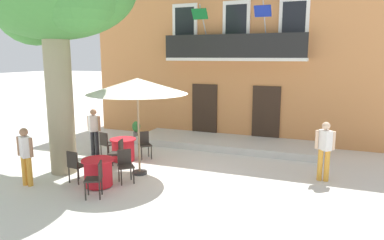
{
  "coord_description": "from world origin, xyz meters",
  "views": [
    {
      "loc": [
        4.36,
        -9.03,
        3.46
      ],
      "look_at": [
        -0.01,
        2.05,
        1.3
      ],
      "focal_mm": 32.96,
      "sensor_mm": 36.0,
      "label": 1
    }
  ],
  "objects_px": {
    "cafe_chair_near_tree_2": "(144,143)",
    "cafe_umbrella": "(137,86)",
    "pedestrian_near_entrance": "(94,129)",
    "cafe_table_near_tree": "(123,150)",
    "pedestrian_by_tree": "(25,153)",
    "pedestrian_mid_plaza": "(325,148)",
    "cafe_table_middle": "(98,173)",
    "cafe_chair_middle_2": "(96,177)",
    "cafe_chair_near_tree_1": "(118,152)",
    "ground_planter_left": "(136,129)",
    "cafe_chair_middle_1": "(76,164)",
    "cafe_chair_middle_0": "(125,164)",
    "cafe_chair_near_tree_0": "(106,143)"
  },
  "relations": [
    {
      "from": "cafe_chair_middle_0",
      "to": "cafe_chair_middle_2",
      "type": "relative_size",
      "value": 1.0
    },
    {
      "from": "cafe_chair_middle_0",
      "to": "cafe_table_near_tree",
      "type": "bearing_deg",
      "value": 124.14
    },
    {
      "from": "cafe_chair_middle_0",
      "to": "pedestrian_mid_plaza",
      "type": "distance_m",
      "value": 5.55
    },
    {
      "from": "cafe_chair_near_tree_2",
      "to": "pedestrian_near_entrance",
      "type": "bearing_deg",
      "value": -169.23
    },
    {
      "from": "cafe_chair_near_tree_2",
      "to": "cafe_umbrella",
      "type": "relative_size",
      "value": 0.31
    },
    {
      "from": "cafe_table_middle",
      "to": "pedestrian_near_entrance",
      "type": "relative_size",
      "value": 0.52
    },
    {
      "from": "cafe_chair_middle_0",
      "to": "cafe_umbrella",
      "type": "xyz_separation_m",
      "value": [
        0.02,
        0.74,
        2.08
      ]
    },
    {
      "from": "cafe_chair_near_tree_0",
      "to": "pedestrian_by_tree",
      "type": "height_order",
      "value": "pedestrian_by_tree"
    },
    {
      "from": "ground_planter_left",
      "to": "cafe_chair_middle_0",
      "type": "bearing_deg",
      "value": -62.83
    },
    {
      "from": "cafe_umbrella",
      "to": "cafe_table_near_tree",
      "type": "bearing_deg",
      "value": 140.73
    },
    {
      "from": "cafe_chair_middle_2",
      "to": "pedestrian_mid_plaza",
      "type": "relative_size",
      "value": 0.54
    },
    {
      "from": "ground_planter_left",
      "to": "cafe_chair_middle_1",
      "type": "bearing_deg",
      "value": -77.39
    },
    {
      "from": "cafe_chair_middle_0",
      "to": "cafe_chair_middle_2",
      "type": "bearing_deg",
      "value": -93.36
    },
    {
      "from": "pedestrian_near_entrance",
      "to": "cafe_chair_middle_0",
      "type": "bearing_deg",
      "value": -38.08
    },
    {
      "from": "cafe_table_near_tree",
      "to": "cafe_chair_middle_2",
      "type": "distance_m",
      "value": 3.1
    },
    {
      "from": "cafe_table_near_tree",
      "to": "cafe_chair_middle_1",
      "type": "xyz_separation_m",
      "value": [
        -0.09,
        -2.25,
        0.14
      ]
    },
    {
      "from": "cafe_chair_near_tree_2",
      "to": "pedestrian_near_entrance",
      "type": "height_order",
      "value": "pedestrian_near_entrance"
    },
    {
      "from": "cafe_table_near_tree",
      "to": "cafe_chair_middle_2",
      "type": "xyz_separation_m",
      "value": [
        1.08,
        -2.9,
        0.14
      ]
    },
    {
      "from": "cafe_chair_near_tree_0",
      "to": "ground_planter_left",
      "type": "xyz_separation_m",
      "value": [
        -0.52,
        2.91,
        -0.11
      ]
    },
    {
      "from": "cafe_chair_middle_2",
      "to": "cafe_chair_near_tree_1",
      "type": "bearing_deg",
      "value": 110.4
    },
    {
      "from": "cafe_chair_middle_0",
      "to": "cafe_umbrella",
      "type": "relative_size",
      "value": 0.31
    },
    {
      "from": "cafe_chair_middle_2",
      "to": "pedestrian_by_tree",
      "type": "relative_size",
      "value": 0.57
    },
    {
      "from": "cafe_chair_near_tree_0",
      "to": "cafe_umbrella",
      "type": "distance_m",
      "value": 3.02
    },
    {
      "from": "pedestrian_near_entrance",
      "to": "pedestrian_mid_plaza",
      "type": "bearing_deg",
      "value": 1.4
    },
    {
      "from": "cafe_chair_middle_0",
      "to": "cafe_chair_middle_2",
      "type": "xyz_separation_m",
      "value": [
        -0.07,
        -1.21,
        0.0
      ]
    },
    {
      "from": "cafe_chair_near_tree_1",
      "to": "cafe_chair_middle_2",
      "type": "bearing_deg",
      "value": -69.6
    },
    {
      "from": "cafe_chair_near_tree_2",
      "to": "cafe_table_near_tree",
      "type": "bearing_deg",
      "value": -129.49
    },
    {
      "from": "cafe_chair_middle_2",
      "to": "cafe_chair_near_tree_0",
      "type": "bearing_deg",
      "value": 121.2
    },
    {
      "from": "ground_planter_left",
      "to": "cafe_chair_near_tree_1",
      "type": "bearing_deg",
      "value": -67.68
    },
    {
      "from": "cafe_table_middle",
      "to": "cafe_chair_near_tree_2",
      "type": "bearing_deg",
      "value": 93.7
    },
    {
      "from": "cafe_chair_middle_0",
      "to": "cafe_chair_middle_1",
      "type": "xyz_separation_m",
      "value": [
        -1.24,
        -0.56,
        0.0
      ]
    },
    {
      "from": "ground_planter_left",
      "to": "pedestrian_mid_plaza",
      "type": "bearing_deg",
      "value": -19.0
    },
    {
      "from": "cafe_umbrella",
      "to": "cafe_table_middle",
      "type": "bearing_deg",
      "value": -110.93
    },
    {
      "from": "cafe_chair_near_tree_1",
      "to": "pedestrian_mid_plaza",
      "type": "bearing_deg",
      "value": 10.69
    },
    {
      "from": "cafe_chair_near_tree_0",
      "to": "cafe_umbrella",
      "type": "bearing_deg",
      "value": -28.99
    },
    {
      "from": "cafe_chair_near_tree_1",
      "to": "cafe_chair_middle_2",
      "type": "xyz_separation_m",
      "value": [
        0.82,
        -2.19,
        0.0
      ]
    },
    {
      "from": "pedestrian_by_tree",
      "to": "cafe_chair_near_tree_2",
      "type": "bearing_deg",
      "value": 64.59
    },
    {
      "from": "cafe_table_near_tree",
      "to": "cafe_chair_middle_2",
      "type": "relative_size",
      "value": 0.95
    },
    {
      "from": "cafe_chair_near_tree_2",
      "to": "pedestrian_by_tree",
      "type": "xyz_separation_m",
      "value": [
        -1.66,
        -3.49,
        0.37
      ]
    },
    {
      "from": "cafe_table_middle",
      "to": "pedestrian_by_tree",
      "type": "distance_m",
      "value": 2.01
    },
    {
      "from": "cafe_chair_near_tree_2",
      "to": "pedestrian_mid_plaza",
      "type": "distance_m",
      "value": 5.8
    },
    {
      "from": "cafe_chair_middle_1",
      "to": "cafe_chair_middle_2",
      "type": "relative_size",
      "value": 1.0
    },
    {
      "from": "cafe_chair_near_tree_2",
      "to": "cafe_chair_middle_2",
      "type": "height_order",
      "value": "same"
    },
    {
      "from": "cafe_chair_near_tree_1",
      "to": "ground_planter_left",
      "type": "relative_size",
      "value": 1.21
    },
    {
      "from": "cafe_chair_near_tree_1",
      "to": "ground_planter_left",
      "type": "xyz_separation_m",
      "value": [
        -1.53,
        3.73,
        -0.11
      ]
    },
    {
      "from": "pedestrian_mid_plaza",
      "to": "cafe_table_middle",
      "type": "bearing_deg",
      "value": -154.29
    },
    {
      "from": "ground_planter_left",
      "to": "pedestrian_near_entrance",
      "type": "distance_m",
      "value": 2.83
    },
    {
      "from": "cafe_chair_near_tree_0",
      "to": "cafe_chair_near_tree_1",
      "type": "distance_m",
      "value": 1.29
    },
    {
      "from": "cafe_table_near_tree",
      "to": "cafe_chair_middle_1",
      "type": "relative_size",
      "value": 0.95
    },
    {
      "from": "pedestrian_mid_plaza",
      "to": "cafe_chair_middle_0",
      "type": "bearing_deg",
      "value": -157.53
    }
  ]
}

